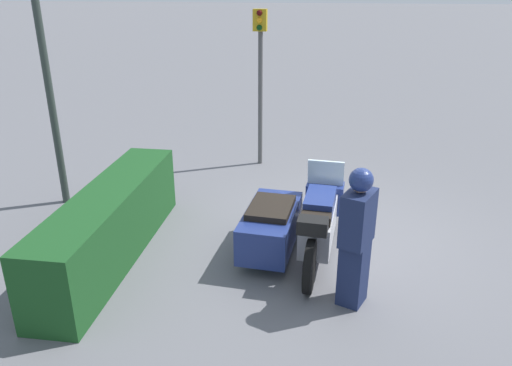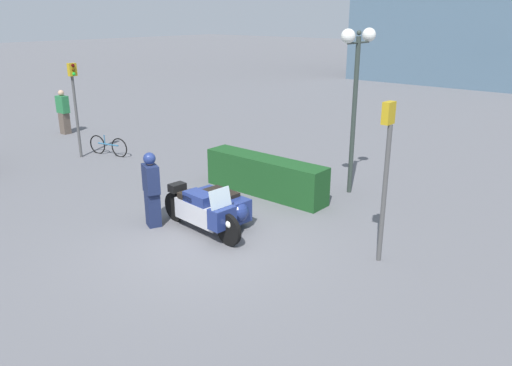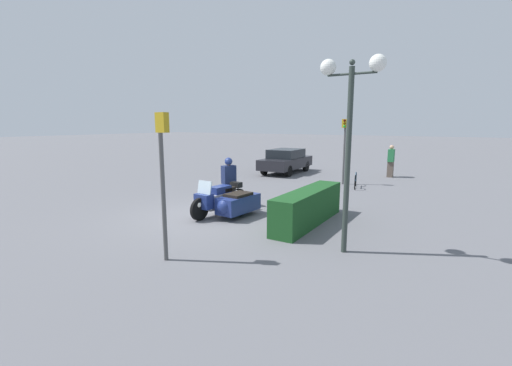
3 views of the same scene
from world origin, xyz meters
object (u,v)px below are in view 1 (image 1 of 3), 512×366
at_px(officer_rider, 356,235).
at_px(police_motorcycle, 293,220).
at_px(traffic_light_near, 260,65).
at_px(twin_lamp_post, 36,6).
at_px(hedge_bush_curbside, 111,224).

bearing_deg(officer_rider, police_motorcycle, 148.18).
height_order(officer_rider, traffic_light_near, traffic_light_near).
distance_m(officer_rider, twin_lamp_post, 5.78).
bearing_deg(officer_rider, hedge_bush_curbside, -167.40).
xyz_separation_m(hedge_bush_curbside, twin_lamp_post, (1.64, 1.56, 2.72)).
bearing_deg(hedge_bush_curbside, traffic_light_near, -20.43).
distance_m(hedge_bush_curbside, traffic_light_near, 4.57).
bearing_deg(hedge_bush_curbside, police_motorcycle, -77.82).
height_order(police_motorcycle, hedge_bush_curbside, police_motorcycle).
relative_size(police_motorcycle, traffic_light_near, 0.81).
relative_size(officer_rider, twin_lamp_post, 0.40).
height_order(officer_rider, twin_lamp_post, twin_lamp_post).
relative_size(hedge_bush_curbside, traffic_light_near, 1.16).
bearing_deg(police_motorcycle, twin_lamp_post, 79.61).
relative_size(officer_rider, traffic_light_near, 0.55).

